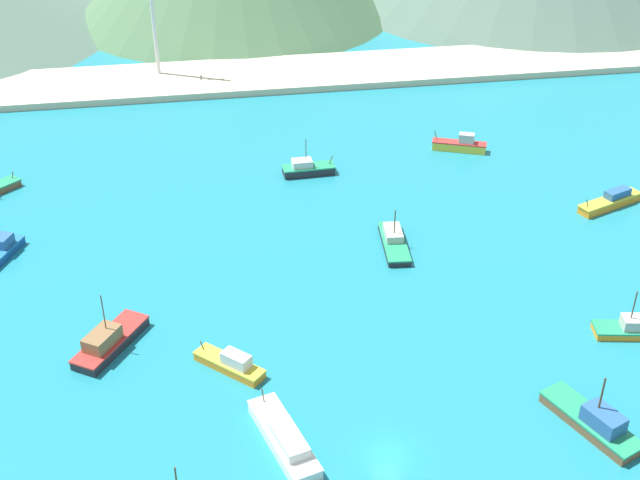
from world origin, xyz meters
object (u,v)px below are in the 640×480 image
(fishing_boat_0, at_px, (285,439))
(fishing_boat_14, at_px, (611,201))
(fishing_boat_7, at_px, (460,145))
(fishing_boat_8, at_px, (231,364))
(fishing_boat_1, at_px, (0,250))
(fishing_boat_12, at_px, (109,341))
(fishing_boat_13, at_px, (394,241))
(fishing_boat_9, at_px, (628,328))
(fishing_boat_6, at_px, (594,421))
(fishing_boat_3, at_px, (307,169))

(fishing_boat_0, height_order, fishing_boat_14, fishing_boat_0)
(fishing_boat_7, bearing_deg, fishing_boat_8, -130.31)
(fishing_boat_1, distance_m, fishing_boat_12, 25.06)
(fishing_boat_8, xyz_separation_m, fishing_boat_14, (53.38, 25.21, 0.02))
(fishing_boat_14, bearing_deg, fishing_boat_7, 124.73)
(fishing_boat_8, relative_size, fishing_boat_14, 0.69)
(fishing_boat_0, bearing_deg, fishing_boat_7, 58.44)
(fishing_boat_1, xyz_separation_m, fishing_boat_13, (47.90, -6.13, -0.11))
(fishing_boat_13, distance_m, fishing_boat_14, 31.86)
(fishing_boat_12, bearing_deg, fishing_boat_13, 23.43)
(fishing_boat_7, bearing_deg, fishing_boat_14, -55.27)
(fishing_boat_7, xyz_separation_m, fishing_boat_12, (-51.15, -40.39, 0.01))
(fishing_boat_13, bearing_deg, fishing_boat_14, 8.81)
(fishing_boat_12, bearing_deg, fishing_boat_8, -24.64)
(fishing_boat_1, height_order, fishing_boat_12, fishing_boat_12)
(fishing_boat_0, bearing_deg, fishing_boat_8, 108.91)
(fishing_boat_9, relative_size, fishing_boat_12, 0.72)
(fishing_boat_0, distance_m, fishing_boat_14, 61.50)
(fishing_boat_0, xyz_separation_m, fishing_boat_6, (27.95, -2.73, 0.10))
(fishing_boat_1, height_order, fishing_boat_13, fishing_boat_13)
(fishing_boat_13, bearing_deg, fishing_boat_3, 108.84)
(fishing_boat_1, height_order, fishing_boat_7, fishing_boat_7)
(fishing_boat_8, bearing_deg, fishing_boat_6, -23.72)
(fishing_boat_1, bearing_deg, fishing_boat_9, -22.35)
(fishing_boat_1, distance_m, fishing_boat_14, 79.39)
(fishing_boat_0, bearing_deg, fishing_boat_12, 133.58)
(fishing_boat_1, bearing_deg, fishing_boat_12, -56.45)
(fishing_boat_6, bearing_deg, fishing_boat_3, 107.18)
(fishing_boat_3, relative_size, fishing_boat_8, 1.08)
(fishing_boat_0, bearing_deg, fishing_boat_14, 36.36)
(fishing_boat_3, relative_size, fishing_boat_6, 0.73)
(fishing_boat_12, bearing_deg, fishing_boat_14, 16.68)
(fishing_boat_3, height_order, fishing_boat_6, fishing_boat_6)
(fishing_boat_3, xyz_separation_m, fishing_boat_12, (-26.64, -36.48, 0.11))
(fishing_boat_0, distance_m, fishing_boat_6, 28.08)
(fishing_boat_9, bearing_deg, fishing_boat_0, -165.48)
(fishing_boat_3, distance_m, fishing_boat_7, 24.82)
(fishing_boat_1, xyz_separation_m, fishing_boat_12, (13.85, -20.88, 0.17))
(fishing_boat_7, distance_m, fishing_boat_8, 60.28)
(fishing_boat_6, bearing_deg, fishing_boat_9, 51.46)
(fishing_boat_0, height_order, fishing_boat_12, fishing_boat_12)
(fishing_boat_14, bearing_deg, fishing_boat_0, -143.64)
(fishing_boat_9, xyz_separation_m, fishing_boat_13, (-19.91, 21.75, -0.09))
(fishing_boat_3, height_order, fishing_boat_7, fishing_boat_3)
(fishing_boat_6, bearing_deg, fishing_boat_8, 156.28)
(fishing_boat_14, bearing_deg, fishing_boat_13, -171.19)
(fishing_boat_1, relative_size, fishing_boat_14, 0.75)
(fishing_boat_14, bearing_deg, fishing_boat_8, -154.72)
(fishing_boat_6, bearing_deg, fishing_boat_7, 83.16)
(fishing_boat_3, distance_m, fishing_boat_8, 44.48)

